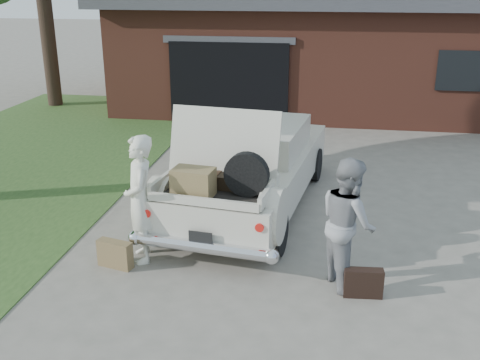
# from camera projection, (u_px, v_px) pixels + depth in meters

# --- Properties ---
(ground) EXTENTS (90.00, 90.00, 0.00)m
(ground) POSITION_uv_depth(u_px,v_px,m) (233.00, 269.00, 7.76)
(ground) COLOR gray
(ground) RESTS_ON ground
(house) EXTENTS (12.80, 7.80, 3.30)m
(house) POSITION_uv_depth(u_px,v_px,m) (326.00, 48.00, 17.68)
(house) COLOR brown
(house) RESTS_ON ground
(sedan) EXTENTS (2.54, 5.20, 2.04)m
(sedan) POSITION_uv_depth(u_px,v_px,m) (250.00, 167.00, 9.62)
(sedan) COLOR beige
(sedan) RESTS_ON ground
(woman_left) EXTENTS (0.65, 0.78, 1.82)m
(woman_left) POSITION_uv_depth(u_px,v_px,m) (140.00, 199.00, 7.75)
(woman_left) COLOR silver
(woman_left) RESTS_ON ground
(woman_right) EXTENTS (0.92, 1.02, 1.72)m
(woman_right) POSITION_uv_depth(u_px,v_px,m) (348.00, 222.00, 7.15)
(woman_right) COLOR gray
(woman_right) RESTS_ON ground
(suitcase_left) EXTENTS (0.53, 0.28, 0.39)m
(suitcase_left) POSITION_uv_depth(u_px,v_px,m) (115.00, 254.00, 7.76)
(suitcase_left) COLOR olive
(suitcase_left) RESTS_ON ground
(suitcase_right) EXTENTS (0.50, 0.19, 0.38)m
(suitcase_right) POSITION_uv_depth(u_px,v_px,m) (363.00, 283.00, 7.05)
(suitcase_right) COLOR black
(suitcase_right) RESTS_ON ground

